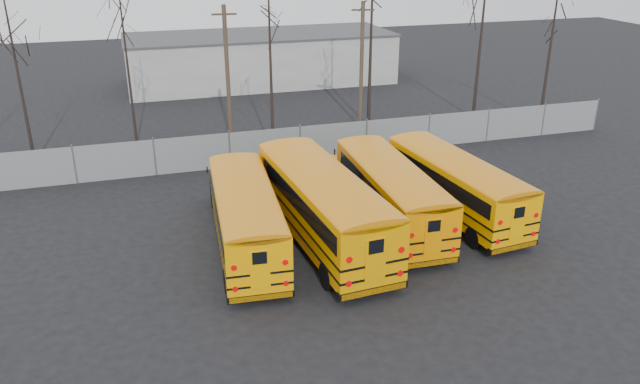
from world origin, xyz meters
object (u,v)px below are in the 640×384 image
object	(u,v)px
bus_b	(321,200)
utility_pole_left	(228,74)
bus_a	(245,212)
bus_c	(389,188)
utility_pole_right	(362,64)
bus_d	(453,180)

from	to	relation	value
bus_b	utility_pole_left	world-z (taller)	utility_pole_left
bus_a	bus_c	world-z (taller)	bus_c
utility_pole_right	bus_c	bearing A→B (deg)	-93.93
bus_d	bus_a	bearing A→B (deg)	177.86
bus_d	utility_pole_left	size ratio (longest dim) A/B	1.26
utility_pole_left	utility_pole_right	world-z (taller)	utility_pole_left
bus_a	utility_pole_right	distance (m)	18.39
bus_a	bus_d	bearing A→B (deg)	7.99
bus_c	utility_pole_right	size ratio (longest dim) A/B	1.29
utility_pole_left	bus_b	bearing A→B (deg)	-79.06
bus_b	utility_pole_left	xyz separation A→B (m)	(-1.35, 14.62, 2.32)
bus_c	utility_pole_left	world-z (taller)	utility_pole_left
bus_c	bus_d	distance (m)	3.17
bus_a	bus_d	distance (m)	9.68
utility_pole_left	utility_pole_right	xyz separation A→B (m)	(8.74, 0.51, -0.06)
bus_d	utility_pole_right	xyz separation A→B (m)	(0.86, 14.27, 2.49)
bus_b	bus_d	world-z (taller)	bus_b
bus_b	utility_pole_right	xyz separation A→B (m)	(7.39, 15.12, 2.26)
utility_pole_right	bus_d	bearing A→B (deg)	-81.70
bus_a	utility_pole_left	distance (m)	14.70
bus_d	utility_pole_right	distance (m)	14.51
bus_b	bus_d	xyz separation A→B (m)	(6.53, 0.85, -0.23)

